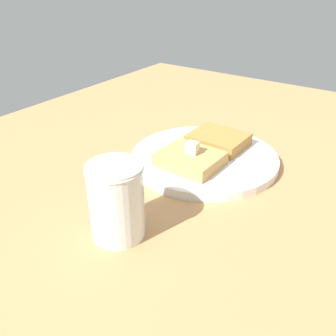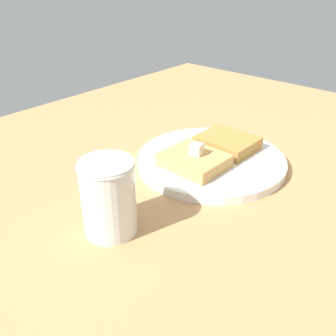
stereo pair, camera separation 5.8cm
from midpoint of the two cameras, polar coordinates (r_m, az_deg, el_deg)
name	(u,v)px [view 2 (the right image)]	position (r cm, az deg, el deg)	size (l,w,h in cm)	color
table_surface	(236,170)	(70.69, 12.61, -0.34)	(111.19, 111.19, 2.07)	tan
plate	(211,160)	(69.19, 8.97, 1.18)	(26.97, 26.97, 1.55)	silver
toast_slice_left	(194,160)	(64.73, 6.62, 1.09)	(8.70, 10.28, 2.28)	tan
toast_slice_middle	(227,143)	(72.19, 11.30, 3.77)	(8.70, 10.28, 2.28)	#B57D3B
butter_pat_primary	(196,149)	(63.83, 6.98, 2.81)	(2.02, 1.82, 2.02)	beige
fork	(212,138)	(75.86, 8.86, 4.47)	(11.34, 13.22, 0.36)	silver
syrup_jar	(109,199)	(49.98, -5.73, -4.89)	(7.52, 7.52, 10.64)	#592C0D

